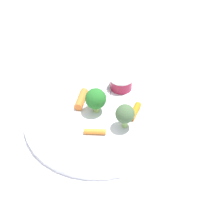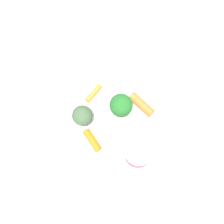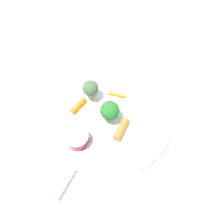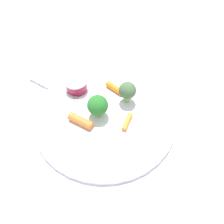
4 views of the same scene
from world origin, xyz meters
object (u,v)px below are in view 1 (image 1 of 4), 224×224
fork (114,75)px  broccoli_floret_1 (125,114)px  plate (99,117)px  carrot_stick_1 (135,111)px  broccoli_floret_0 (96,99)px  carrot_stick_0 (81,99)px  carrot_stick_2 (95,132)px  sauce_cup (121,83)px

fork → broccoli_floret_1: bearing=-43.5°
plate → broccoli_floret_1: broccoli_floret_1 is taller
carrot_stick_1 → fork: size_ratio=0.30×
broccoli_floret_0 → carrot_stick_0: bearing=-179.6°
plate → carrot_stick_2: size_ratio=7.21×
plate → carrot_stick_0: size_ratio=5.63×
carrot_stick_1 → carrot_stick_2: (-0.03, -0.09, -0.00)m
sauce_cup → broccoli_floret_1: size_ratio=0.95×
carrot_stick_1 → fork: (-0.12, 0.07, -0.01)m
carrot_stick_1 → fork: bearing=147.5°
sauce_cup → broccoli_floret_1: 0.12m
sauce_cup → carrot_stick_0: sauce_cup is taller
plate → broccoli_floret_0: (-0.01, 0.01, 0.04)m
plate → fork: bearing=116.7°
carrot_stick_0 → fork: 0.12m
broccoli_floret_0 → carrot_stick_0: broccoli_floret_0 is taller
carrot_stick_2 → plate: bearing=121.9°
plate → carrot_stick_2: 0.05m
carrot_stick_2 → fork: 0.19m
plate → carrot_stick_1: (0.05, 0.05, 0.01)m
broccoli_floret_0 → fork: broccoli_floret_0 is taller
broccoli_floret_1 → carrot_stick_0: (-0.12, -0.00, -0.02)m
broccoli_floret_0 → fork: bearing=112.5°
plate → broccoli_floret_0: size_ratio=5.60×
sauce_cup → broccoli_floret_1: (0.08, -0.09, 0.02)m
carrot_stick_1 → broccoli_floret_0: bearing=-147.3°
carrot_stick_0 → fork: (-0.01, 0.12, -0.01)m
carrot_stick_0 → plate: bearing=-5.4°
carrot_stick_0 → fork: size_ratio=0.36×
sauce_cup → broccoli_floret_1: broccoli_floret_1 is taller
broccoli_floret_1 → carrot_stick_0: 0.12m
sauce_cup → fork: (-0.04, 0.03, -0.01)m
plate → carrot_stick_1: carrot_stick_1 is taller
carrot_stick_0 → carrot_stick_2: (0.08, -0.05, -0.00)m
carrot_stick_1 → carrot_stick_0: bearing=-158.3°
sauce_cup → fork: bearing=148.6°
broccoli_floret_0 → fork: (-0.05, 0.12, -0.03)m
broccoli_floret_0 → carrot_stick_0: 0.05m
plate → sauce_cup: size_ratio=6.02×
carrot_stick_0 → carrot_stick_1: carrot_stick_0 is taller
broccoli_floret_1 → carrot_stick_1: (-0.01, 0.04, -0.03)m
broccoli_floret_0 → broccoli_floret_1: (0.07, 0.00, 0.00)m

